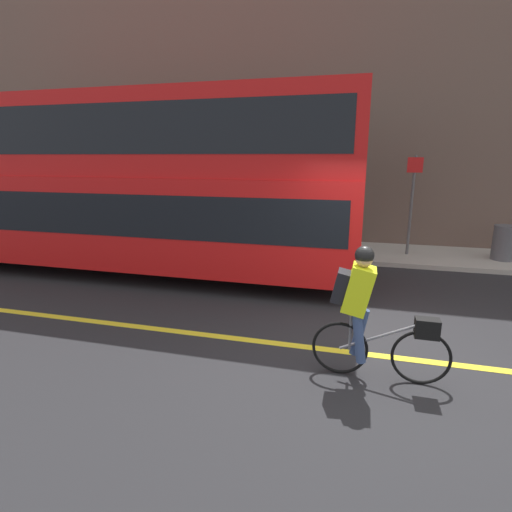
# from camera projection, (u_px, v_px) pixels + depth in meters

# --- Properties ---
(ground_plane) EXTENTS (80.00, 80.00, 0.00)m
(ground_plane) POSITION_uv_depth(u_px,v_px,m) (374.00, 352.00, 5.32)
(ground_plane) COLOR #232326
(road_center_line) EXTENTS (50.00, 0.14, 0.01)m
(road_center_line) POSITION_uv_depth(u_px,v_px,m) (374.00, 355.00, 5.24)
(road_center_line) COLOR yellow
(road_center_line) RESTS_ON ground_plane
(sidewalk_curb) EXTENTS (60.00, 2.27, 0.11)m
(sidewalk_curb) POSITION_uv_depth(u_px,v_px,m) (370.00, 253.00, 10.55)
(sidewalk_curb) COLOR #A8A399
(sidewalk_curb) RESTS_ON ground_plane
(building_facade) EXTENTS (60.00, 0.30, 8.49)m
(building_facade) POSITION_uv_depth(u_px,v_px,m) (381.00, 91.00, 10.73)
(building_facade) COLOR brown
(building_facade) RESTS_ON ground_plane
(bus) EXTENTS (10.22, 2.47, 3.74)m
(bus) POSITION_uv_depth(u_px,v_px,m) (123.00, 178.00, 8.67)
(bus) COLOR black
(bus) RESTS_ON ground_plane
(cyclist_on_bike) EXTENTS (1.56, 0.32, 1.58)m
(cyclist_on_bike) POSITION_uv_depth(u_px,v_px,m) (367.00, 309.00, 4.53)
(cyclist_on_bike) COLOR black
(cyclist_on_bike) RESTS_ON ground_plane
(trash_bin) EXTENTS (0.52, 0.52, 0.83)m
(trash_bin) POSITION_uv_depth(u_px,v_px,m) (504.00, 243.00, 9.56)
(trash_bin) COLOR #515156
(trash_bin) RESTS_ON sidewalk_curb
(street_sign_post) EXTENTS (0.36, 0.09, 2.46)m
(street_sign_post) POSITION_uv_depth(u_px,v_px,m) (412.00, 200.00, 9.86)
(street_sign_post) COLOR #59595B
(street_sign_post) RESTS_ON sidewalk_curb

